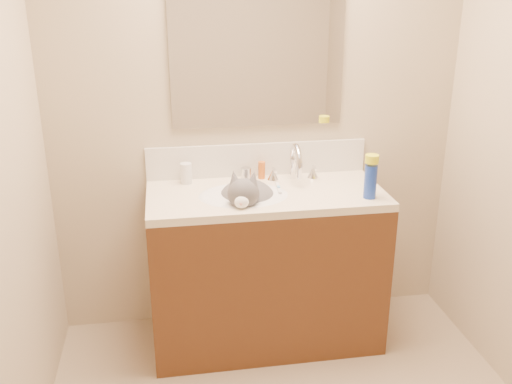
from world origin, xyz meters
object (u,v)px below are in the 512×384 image
object	(u,v)px
vanity_cabinet	(266,270)
basin	(244,208)
faucet	(295,166)
amber_bottle	(262,170)
cat	(247,200)
spray_can	(370,182)
pill_bottle	(186,173)
silver_jar	(246,174)

from	to	relation	value
vanity_cabinet	basin	xyz separation A→B (m)	(-0.12, -0.03, 0.38)
faucet	amber_bottle	world-z (taller)	faucet
vanity_cabinet	cat	size ratio (longest dim) A/B	2.72
spray_can	amber_bottle	bearing A→B (deg)	141.64
amber_bottle	vanity_cabinet	bearing A→B (deg)	-93.68
pill_bottle	amber_bottle	distance (m)	0.40
pill_bottle	cat	bearing A→B (deg)	-37.73
basin	silver_jar	xyz separation A→B (m)	(0.05, 0.24, 0.10)
basin	pill_bottle	bearing A→B (deg)	140.52
basin	silver_jar	distance (m)	0.26
cat	pill_bottle	xyz separation A→B (m)	(-0.29, 0.22, 0.08)
basin	silver_jar	world-z (taller)	silver_jar
vanity_cabinet	pill_bottle	distance (m)	0.67
spray_can	cat	bearing A→B (deg)	166.86
basin	amber_bottle	distance (m)	0.30
silver_jar	spray_can	xyz separation A→B (m)	(0.56, -0.38, 0.05)
vanity_cabinet	pill_bottle	size ratio (longest dim) A/B	10.97
vanity_cabinet	silver_jar	size ratio (longest dim) A/B	18.78
basin	cat	bearing A→B (deg)	1.25
amber_bottle	spray_can	size ratio (longest dim) A/B	0.56
cat	silver_jar	size ratio (longest dim) A/B	6.90
vanity_cabinet	pill_bottle	xyz separation A→B (m)	(-0.39, 0.19, 0.50)
faucet	spray_can	distance (m)	0.43
basin	spray_can	size ratio (longest dim) A/B	2.69
faucet	silver_jar	distance (m)	0.27
faucet	pill_bottle	size ratio (longest dim) A/B	2.56
amber_bottle	spray_can	xyz separation A→B (m)	(0.47, -0.37, 0.04)
silver_jar	amber_bottle	world-z (taller)	amber_bottle
pill_bottle	spray_can	distance (m)	0.95
basin	silver_jar	size ratio (longest dim) A/B	7.04
basin	spray_can	distance (m)	0.64
pill_bottle	basin	bearing A→B (deg)	-39.48
silver_jar	faucet	bearing A→B (deg)	-15.69
vanity_cabinet	spray_can	distance (m)	0.74
pill_bottle	silver_jar	distance (m)	0.32
cat	pill_bottle	bearing A→B (deg)	157.75
vanity_cabinet	spray_can	size ratio (longest dim) A/B	7.17
cat	silver_jar	distance (m)	0.25
vanity_cabinet	amber_bottle	size ratio (longest dim) A/B	12.80
spray_can	vanity_cabinet	bearing A→B (deg)	161.04
amber_bottle	spray_can	world-z (taller)	spray_can
spray_can	pill_bottle	bearing A→B (deg)	157.66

